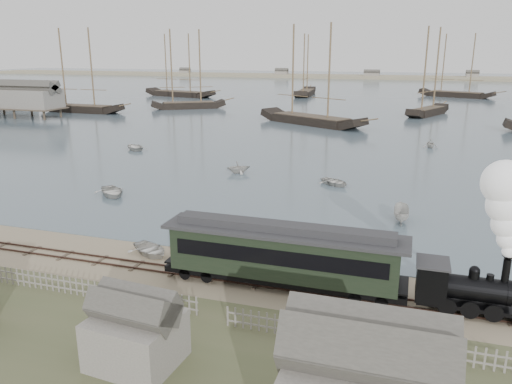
% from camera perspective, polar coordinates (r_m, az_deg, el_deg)
% --- Properties ---
extents(ground, '(600.00, 600.00, 0.00)m').
position_cam_1_polar(ground, '(36.52, -6.44, -7.96)').
color(ground, tan).
rests_on(ground, ground).
extents(harbor_water, '(600.00, 336.00, 0.06)m').
position_cam_1_polar(harbor_water, '(201.42, 13.90, 11.26)').
color(harbor_water, '#414F5D').
rests_on(harbor_water, ground).
extents(rail_track, '(120.00, 1.80, 0.16)m').
position_cam_1_polar(rail_track, '(34.86, -7.78, -9.14)').
color(rail_track, '#3A2620').
rests_on(rail_track, ground).
extents(picket_fence_west, '(19.00, 0.10, 1.20)m').
position_cam_1_polar(picket_fence_west, '(34.36, -21.49, -10.64)').
color(picket_fence_west, slate).
rests_on(picket_fence_west, ground).
extents(picket_fence_east, '(15.00, 0.10, 1.20)m').
position_cam_1_polar(picket_fence_east, '(27.25, 12.39, -17.18)').
color(picket_fence_east, slate).
rests_on(picket_fence_east, ground).
extents(shed_mid, '(4.00, 3.50, 3.60)m').
position_cam_1_polar(shed_mid, '(26.39, -13.36, -18.45)').
color(shed_mid, slate).
rests_on(shed_mid, ground).
extents(far_spit, '(500.00, 20.00, 1.80)m').
position_cam_1_polar(far_spit, '(281.13, 15.13, 12.36)').
color(far_spit, tan).
rests_on(far_spit, ground).
extents(locomotive, '(7.00, 2.61, 8.73)m').
position_cam_1_polar(locomotive, '(30.72, 25.66, -6.07)').
color(locomotive, black).
rests_on(locomotive, ground).
extents(passenger_coach, '(15.48, 2.98, 3.76)m').
position_cam_1_polar(passenger_coach, '(31.80, 3.06, -6.97)').
color(passenger_coach, black).
rests_on(passenger_coach, ground).
extents(beached_dinghy, '(4.08, 4.45, 0.75)m').
position_cam_1_polar(beached_dinghy, '(38.27, -11.96, -6.46)').
color(beached_dinghy, beige).
rests_on(beached_dinghy, ground).
extents(rowboat_0, '(5.21, 5.27, 0.90)m').
position_cam_1_polar(rowboat_0, '(54.16, -16.16, 0.05)').
color(rowboat_0, beige).
rests_on(rowboat_0, harbor_water).
extents(rowboat_1, '(3.64, 3.77, 1.52)m').
position_cam_1_polar(rowboat_1, '(61.64, -2.04, 2.86)').
color(rowboat_1, beige).
rests_on(rowboat_1, harbor_water).
extents(rowboat_2, '(3.57, 1.48, 1.36)m').
position_cam_1_polar(rowboat_2, '(45.96, 16.24, -2.46)').
color(rowboat_2, beige).
rests_on(rowboat_2, harbor_water).
extents(rowboat_3, '(4.30, 4.55, 0.77)m').
position_cam_1_polar(rowboat_3, '(56.84, 9.01, 1.16)').
color(rowboat_3, beige).
rests_on(rowboat_3, harbor_water).
extents(rowboat_6, '(5.00, 5.17, 0.87)m').
position_cam_1_polar(rowboat_6, '(78.86, -13.70, 5.06)').
color(rowboat_6, beige).
rests_on(rowboat_6, harbor_water).
extents(rowboat_7, '(3.07, 2.81, 1.37)m').
position_cam_1_polar(rowboat_7, '(82.57, 19.31, 5.26)').
color(rowboat_7, beige).
rests_on(rowboat_7, harbor_water).
extents(schooner_0, '(21.87, 5.56, 20.00)m').
position_cam_1_polar(schooner_0, '(130.54, -19.63, 12.96)').
color(schooner_0, black).
rests_on(schooner_0, harbor_water).
extents(schooner_1, '(18.39, 13.90, 20.00)m').
position_cam_1_polar(schooner_1, '(132.40, -7.86, 13.73)').
color(schooner_1, black).
rests_on(schooner_1, harbor_water).
extents(schooner_2, '(24.67, 17.37, 20.00)m').
position_cam_1_polar(schooner_2, '(103.34, 6.45, 13.21)').
color(schooner_2, black).
rests_on(schooner_2, harbor_water).
extents(schooner_3, '(10.52, 17.49, 20.00)m').
position_cam_1_polar(schooner_3, '(123.99, 19.41, 12.87)').
color(schooner_3, black).
rests_on(schooner_3, harbor_water).
extents(schooner_6, '(26.48, 12.00, 20.00)m').
position_cam_1_polar(schooner_6, '(168.82, -8.84, 14.13)').
color(schooner_6, black).
rests_on(schooner_6, harbor_water).
extents(schooner_7, '(6.56, 22.42, 20.00)m').
position_cam_1_polar(schooner_7, '(171.44, 5.73, 14.26)').
color(schooner_7, black).
rests_on(schooner_7, harbor_water).
extents(schooner_8, '(23.78, 14.10, 20.00)m').
position_cam_1_polar(schooner_8, '(176.94, 22.19, 13.25)').
color(schooner_8, black).
rests_on(schooner_8, harbor_water).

